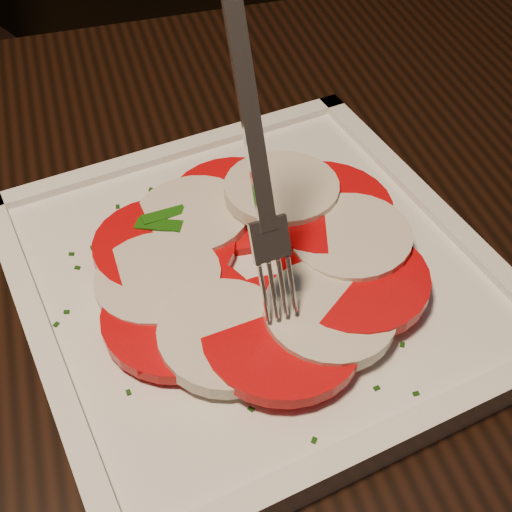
# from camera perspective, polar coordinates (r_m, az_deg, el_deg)

# --- Properties ---
(table) EXTENTS (1.24, 0.86, 0.75)m
(table) POSITION_cam_1_polar(r_m,az_deg,el_deg) (0.53, -9.60, -13.32)
(table) COLOR black
(table) RESTS_ON ground
(plate) EXTENTS (0.33, 0.33, 0.01)m
(plate) POSITION_cam_1_polar(r_m,az_deg,el_deg) (0.47, -0.00, -1.91)
(plate) COLOR white
(plate) RESTS_ON table
(caprese_salad) EXTENTS (0.24, 0.24, 0.03)m
(caprese_salad) POSITION_cam_1_polar(r_m,az_deg,el_deg) (0.45, -0.00, -0.35)
(caprese_salad) COLOR red
(caprese_salad) RESTS_ON plate
(fork) EXTENTS (0.04, 0.08, 0.18)m
(fork) POSITION_cam_1_polar(r_m,az_deg,el_deg) (0.38, -0.62, 9.28)
(fork) COLOR white
(fork) RESTS_ON caprese_salad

